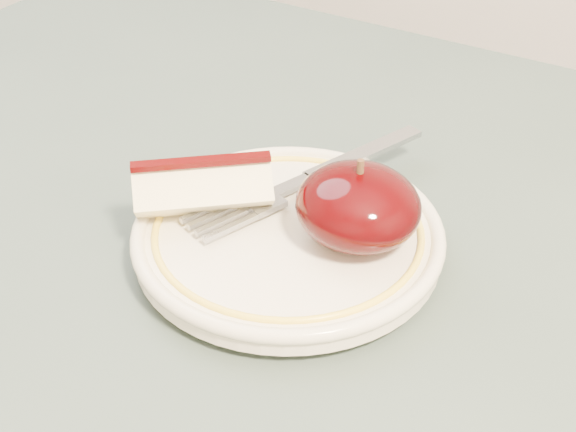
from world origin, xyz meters
The scene contains 4 objects.
plate centered at (-0.01, 0.11, 0.76)m, with size 0.18×0.18×0.02m.
apple_half centered at (0.03, 0.12, 0.79)m, with size 0.07×0.07×0.05m.
apple_wedge centered at (-0.06, 0.10, 0.79)m, with size 0.08×0.08×0.04m.
fork centered at (-0.02, 0.15, 0.77)m, with size 0.08×0.18×0.00m.
Camera 1 is at (0.19, -0.21, 1.05)m, focal length 50.00 mm.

